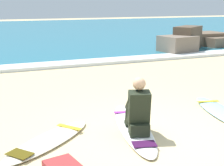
{
  "coord_description": "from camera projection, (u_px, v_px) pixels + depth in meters",
  "views": [
    {
      "loc": [
        -2.63,
        -4.25,
        2.18
      ],
      "look_at": [
        -0.09,
        1.81,
        0.55
      ],
      "focal_mm": 52.49,
      "sensor_mm": 36.0,
      "label": 1
    }
  ],
  "objects": [
    {
      "name": "surfboard_main",
      "position": [
        133.0,
        127.0,
        5.78
      ],
      "size": [
        1.13,
        2.57,
        0.08
      ],
      "color": "white",
      "rests_on": "ground"
    },
    {
      "name": "surfboard_spare_far",
      "position": [
        220.0,
        111.0,
        6.61
      ],
      "size": [
        0.99,
        2.07,
        0.08
      ],
      "color": "#9ED1E5",
      "rests_on": "ground"
    },
    {
      "name": "sea",
      "position": [
        13.0,
        32.0,
        23.68
      ],
      "size": [
        80.0,
        28.0,
        0.1
      ],
      "primitive_type": "cube",
      "color": "teal",
      "rests_on": "ground"
    },
    {
      "name": "breaking_foam",
      "position": [
        59.0,
        65.0,
        11.42
      ],
      "size": [
        80.0,
        0.9,
        0.11
      ],
      "primitive_type": "cube",
      "color": "white",
      "rests_on": "ground"
    },
    {
      "name": "surfboard_spare_near",
      "position": [
        48.0,
        140.0,
        5.21
      ],
      "size": [
        1.87,
        1.63,
        0.08
      ],
      "color": "#EFE5C6",
      "rests_on": "ground"
    },
    {
      "name": "rock_outcrop_distant",
      "position": [
        195.0,
        41.0,
        15.39
      ],
      "size": [
        4.5,
        2.99,
        1.12
      ],
      "color": "brown",
      "rests_on": "ground"
    },
    {
      "name": "ground_plane",
      "position": [
        160.0,
        140.0,
        5.32
      ],
      "size": [
        80.0,
        80.0,
        0.0
      ],
      "primitive_type": "plane",
      "color": "#CCB584"
    },
    {
      "name": "surfer_seated",
      "position": [
        138.0,
        111.0,
        5.38
      ],
      "size": [
        0.53,
        0.77,
        0.95
      ],
      "color": "black",
      "rests_on": "surfboard_main"
    }
  ]
}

